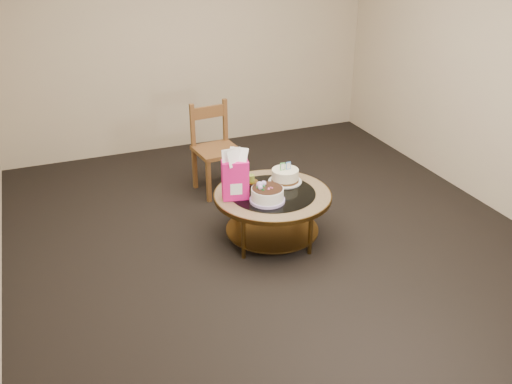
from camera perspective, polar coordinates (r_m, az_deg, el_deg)
name	(u,v)px	position (r m, az deg, el deg)	size (l,w,h in m)	color
ground	(272,238)	(5.12, 1.61, -4.66)	(5.00, 5.00, 0.00)	black
room_walls	(274,68)	(4.52, 1.86, 12.32)	(4.52, 5.02, 2.61)	tan
coffee_table	(273,201)	(4.94, 1.66, -0.90)	(1.02, 1.02, 0.46)	brown
decorated_cake	(267,195)	(4.73, 1.12, -0.33)	(0.30, 0.30, 0.17)	#B49ADA
cream_cake	(285,176)	(5.08, 2.93, 1.62)	(0.30, 0.30, 0.19)	silver
gift_bag	(235,175)	(4.72, -2.10, 1.75)	(0.24, 0.19, 0.44)	#EB167C
pillar_candle	(251,180)	(5.06, -0.49, 1.18)	(0.12, 0.12, 0.09)	tan
dining_chair	(215,148)	(5.83, -4.08, 4.40)	(0.47, 0.47, 0.92)	brown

